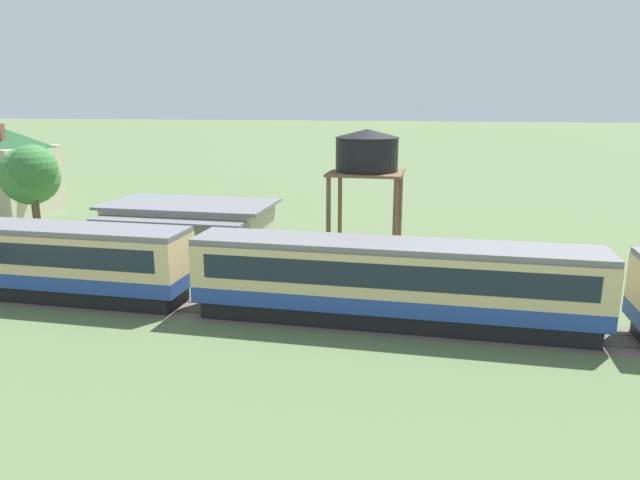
{
  "coord_description": "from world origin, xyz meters",
  "views": [
    {
      "loc": [
        -16.39,
        -25.12,
        10.64
      ],
      "look_at": [
        -22.74,
        4.93,
        3.16
      ],
      "focal_mm": 32.0,
      "sensor_mm": 36.0,
      "label": 1
    }
  ],
  "objects_px": {
    "passenger_train": "(397,279)",
    "station_building": "(191,228)",
    "water_tower": "(367,155)",
    "yard_tree_2": "(30,176)",
    "yard_tree_1": "(33,168)"
  },
  "relations": [
    {
      "from": "passenger_train",
      "to": "station_building",
      "type": "distance_m",
      "value": 18.78
    },
    {
      "from": "water_tower",
      "to": "yard_tree_2",
      "type": "height_order",
      "value": "water_tower"
    },
    {
      "from": "passenger_train",
      "to": "yard_tree_1",
      "type": "distance_m",
      "value": 33.0
    },
    {
      "from": "yard_tree_2",
      "to": "passenger_train",
      "type": "bearing_deg",
      "value": -24.43
    },
    {
      "from": "yard_tree_1",
      "to": "yard_tree_2",
      "type": "xyz_separation_m",
      "value": [
        -1.06,
        0.84,
        -0.76
      ]
    },
    {
      "from": "water_tower",
      "to": "yard_tree_1",
      "type": "bearing_deg",
      "value": 169.75
    },
    {
      "from": "water_tower",
      "to": "yard_tree_1",
      "type": "xyz_separation_m",
      "value": [
        -27.38,
        4.95,
        -1.97
      ]
    },
    {
      "from": "passenger_train",
      "to": "water_tower",
      "type": "relative_size",
      "value": 11.36
    },
    {
      "from": "station_building",
      "to": "yard_tree_2",
      "type": "bearing_deg",
      "value": 167.16
    },
    {
      "from": "passenger_train",
      "to": "yard_tree_2",
      "type": "xyz_separation_m",
      "value": [
        -31.1,
        14.12,
        2.44
      ]
    },
    {
      "from": "passenger_train",
      "to": "water_tower",
      "type": "distance_m",
      "value": 10.16
    },
    {
      "from": "yard_tree_1",
      "to": "passenger_train",
      "type": "bearing_deg",
      "value": -23.86
    },
    {
      "from": "passenger_train",
      "to": "yard_tree_2",
      "type": "distance_m",
      "value": 34.24
    },
    {
      "from": "yard_tree_1",
      "to": "yard_tree_2",
      "type": "distance_m",
      "value": 1.55
    },
    {
      "from": "passenger_train",
      "to": "yard_tree_1",
      "type": "bearing_deg",
      "value": 156.14
    }
  ]
}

